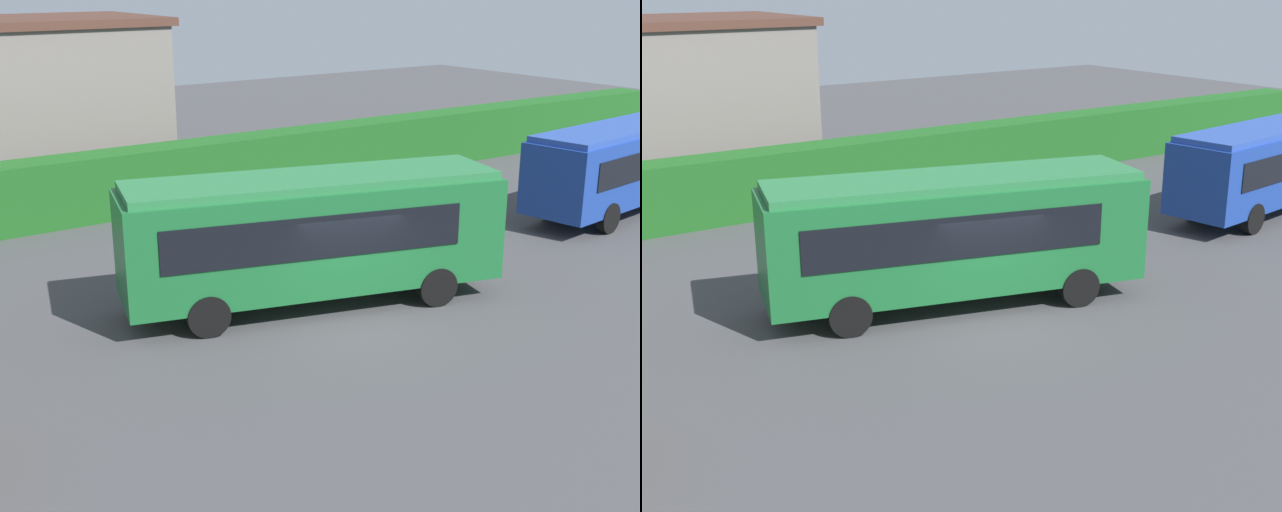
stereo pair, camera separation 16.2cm
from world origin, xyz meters
The scene contains 5 objects.
ground_plane centered at (0.00, 0.00, 0.00)m, with size 85.48×85.48×0.00m, color #424244.
bus_green centered at (-0.12, 1.16, 1.89)m, with size 9.62×4.85×3.29m.
bus_blue centered at (13.87, 2.26, 1.76)m, with size 9.83×3.54×3.04m.
person_center centered at (0.54, 3.36, 0.85)m, with size 0.51×0.56×1.63m.
hedge_row centered at (0.00, 11.89, 1.09)m, with size 54.74×1.51×2.18m, color #1B571C.
Camera 2 is at (-11.44, -15.47, 7.93)m, focal length 48.30 mm.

